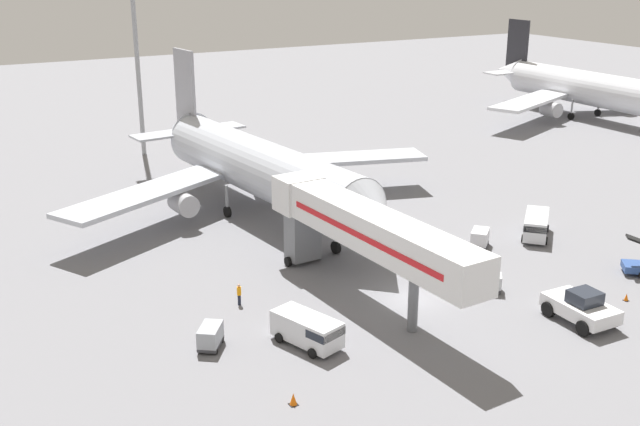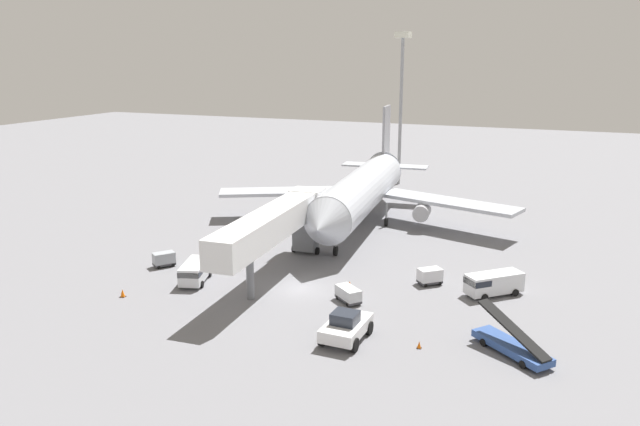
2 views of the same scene
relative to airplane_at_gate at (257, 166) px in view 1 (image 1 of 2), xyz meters
The scene contains 15 objects.
ground_plane 24.52m from the airplane_at_gate, 85.72° to the right, with size 300.00×300.00×0.00m, color slate.
airplane_at_gate is the anchor object (origin of this frame).
jet_bridge 21.66m from the airplane_at_gate, 94.57° to the right, with size 4.49×22.74×7.30m.
pushback_tug 34.18m from the airplane_at_gate, 73.52° to the right, with size 3.15×5.14×2.41m.
service_van_near_right 26.82m from the airplane_at_gate, 44.25° to the right, with size 5.34×5.18×2.10m.
service_van_mid_left 27.91m from the airplane_at_gate, 107.87° to the right, with size 3.47×5.29×2.01m.
baggage_cart_outer_right 22.55m from the airplane_at_gate, 54.07° to the right, with size 2.57×2.50×1.59m.
baggage_cart_far_center 27.77m from the airplane_at_gate, 121.15° to the right, with size 2.32×2.52×1.53m.
baggage_cart_far_left 26.55m from the airplane_at_gate, 74.12° to the right, with size 2.94×2.76×1.38m.
ground_crew_worker_foreground 21.38m from the airplane_at_gate, 118.45° to the right, with size 0.39×0.39×1.64m.
safety_cone_alpha 35.58m from the airplane_at_gate, 64.28° to the right, with size 0.37×0.37×0.57m.
safety_cone_bravo 34.76m from the airplane_at_gate, 111.40° to the right, with size 0.50×0.50×0.75m.
safety_cone_charlie 22.78m from the airplane_at_gate, 74.45° to the right, with size 0.35×0.35×0.54m.
airplane_background 66.41m from the airplane_at_gate, 14.71° to the left, with size 41.43×42.77×13.93m.
apron_light_mast 31.45m from the airplane_at_gate, 95.81° to the left, with size 2.40×2.40×25.67m.
Camera 1 is at (-31.48, -41.94, 24.35)m, focal length 43.06 mm.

